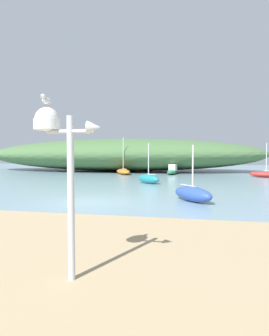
{
  "coord_description": "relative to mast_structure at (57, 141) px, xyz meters",
  "views": [
    {
      "loc": [
        4.91,
        -12.61,
        2.35
      ],
      "look_at": [
        1.13,
        6.48,
        1.46
      ],
      "focal_mm": 28.15,
      "sensor_mm": 36.0,
      "label": 1
    }
  ],
  "objects": [
    {
      "name": "ground_plane",
      "position": [
        -2.71,
        8.41,
        -2.61
      ],
      "size": [
        120.0,
        120.0,
        0.0
      ],
      "primitive_type": "plane",
      "color": "#7A99A8"
    },
    {
      "name": "distant_hill",
      "position": [
        -8.36,
        36.5,
        -0.08
      ],
      "size": [
        44.36,
        15.44,
        5.06
      ],
      "primitive_type": "ellipsoid",
      "color": "#476B3D",
      "rests_on": "ground"
    },
    {
      "name": "mast_structure",
      "position": [
        0.0,
        0.0,
        0.0
      ],
      "size": [
        1.19,
        0.45,
        2.99
      ],
      "color": "silver",
      "rests_on": "beach_sand"
    },
    {
      "name": "seagull_on_radar",
      "position": [
        -0.18,
        -0.01,
        0.7
      ],
      "size": [
        0.14,
        0.29,
        0.21
      ],
      "color": "orange",
      "rests_on": "mast_structure"
    },
    {
      "name": "sailboat_far_left",
      "position": [
        -0.98,
        18.05,
        -2.2
      ],
      "size": [
        2.5,
        2.4,
        3.45
      ],
      "color": "teal",
      "rests_on": "ground"
    },
    {
      "name": "sailboat_by_sandbar",
      "position": [
        2.52,
        9.65,
        -2.21
      ],
      "size": [
        2.39,
        2.69,
        2.92
      ],
      "color": "#2D4C9E",
      "rests_on": "ground"
    },
    {
      "name": "sailboat_outer_mooring",
      "position": [
        -5.79,
        28.68,
        -2.26
      ],
      "size": [
        3.24,
        4.44,
        4.75
      ],
      "color": "orange",
      "rests_on": "ground"
    },
    {
      "name": "motorboat_near_shore",
      "position": [
        0.44,
        29.69,
        -2.14
      ],
      "size": [
        1.68,
        3.52,
        1.31
      ],
      "color": "#287A4C",
      "rests_on": "ground"
    },
    {
      "name": "sailboat_east_reach",
      "position": [
        10.8,
        26.92,
        -2.26
      ],
      "size": [
        3.62,
        2.15,
        3.8
      ],
      "color": "#B72D28",
      "rests_on": "ground"
    }
  ]
}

